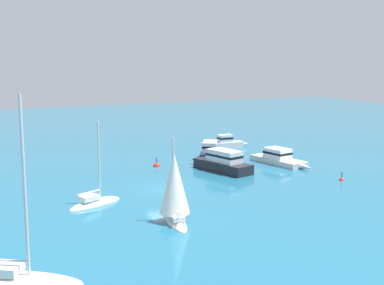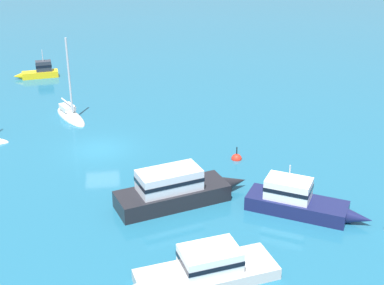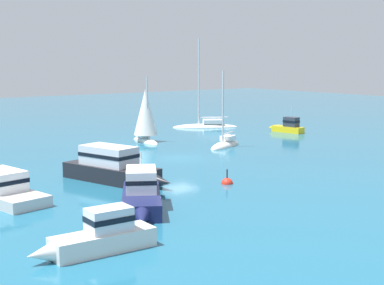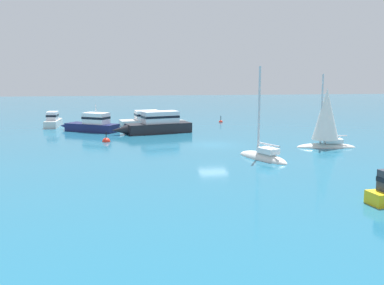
% 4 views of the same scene
% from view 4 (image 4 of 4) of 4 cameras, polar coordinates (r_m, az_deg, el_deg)
% --- Properties ---
extents(ground_plane, '(160.00, 160.00, 0.00)m').
position_cam_4_polar(ground_plane, '(40.37, 2.69, -0.30)').
color(ground_plane, '#1E607F').
extents(motor_cruiser, '(1.50, 5.41, 1.81)m').
position_cam_4_polar(motor_cruiser, '(55.82, -17.00, 2.63)').
color(motor_cruiser, silver).
rests_on(motor_cruiser, ground).
extents(sailboat, '(5.16, 2.57, 6.65)m').
position_cam_4_polar(sailboat, '(40.33, 16.50, 2.66)').
color(sailboat, silver).
rests_on(sailboat, ground).
extents(sloop, '(3.37, 5.20, 7.38)m').
position_cam_4_polar(sloop, '(34.33, 8.88, -1.83)').
color(sloop, silver).
rests_on(sloop, ground).
extents(powerboat, '(6.89, 4.94, 2.95)m').
position_cam_4_polar(powerboat, '(50.32, -12.48, 2.27)').
color(powerboat, '#191E4C').
rests_on(powerboat, ground).
extents(motor_cruiser_1, '(8.56, 4.15, 2.28)m').
position_cam_4_polar(motor_cruiser_1, '(48.09, -4.45, 2.32)').
color(motor_cruiser_1, black).
rests_on(motor_cruiser_1, ground).
extents(launch, '(8.62, 3.64, 1.74)m').
position_cam_4_polar(launch, '(55.59, -5.42, 2.94)').
color(launch, silver).
rests_on(launch, ground).
extents(channel_buoy, '(0.51, 0.51, 1.09)m').
position_cam_4_polar(channel_buoy, '(57.92, 3.63, 2.56)').
color(channel_buoy, red).
rests_on(channel_buoy, ground).
extents(mooring_buoy, '(0.76, 0.76, 1.31)m').
position_cam_4_polar(mooring_buoy, '(42.82, -10.70, 0.09)').
color(mooring_buoy, red).
rests_on(mooring_buoy, ground).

